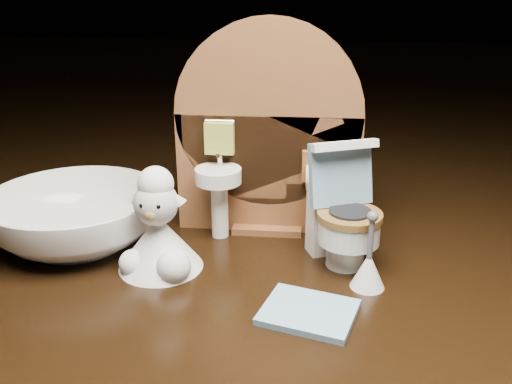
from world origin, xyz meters
TOP-DOWN VIEW (x-y plane):
  - backdrop_panel at (-0.00, 0.06)m, footprint 0.13×0.05m
  - toy_toilet at (0.05, 0.02)m, footprint 0.05×0.06m
  - bath_mat at (0.03, -0.05)m, footprint 0.06×0.05m
  - toilet_brush at (0.07, -0.01)m, footprint 0.02×0.02m
  - plush_lamb at (-0.06, -0.00)m, footprint 0.05×0.05m
  - ceramic_bowl at (-0.13, 0.03)m, footprint 0.16×0.16m

SIDE VIEW (x-z plane):
  - bath_mat at x=0.03m, z-range 0.00..0.00m
  - toilet_brush at x=0.07m, z-range -0.01..0.04m
  - ceramic_bowl at x=-0.13m, z-range 0.00..0.04m
  - plush_lamb at x=-0.06m, z-range -0.01..0.06m
  - toy_toilet at x=0.05m, z-range -0.01..0.07m
  - backdrop_panel at x=0.00m, z-range -0.01..0.14m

